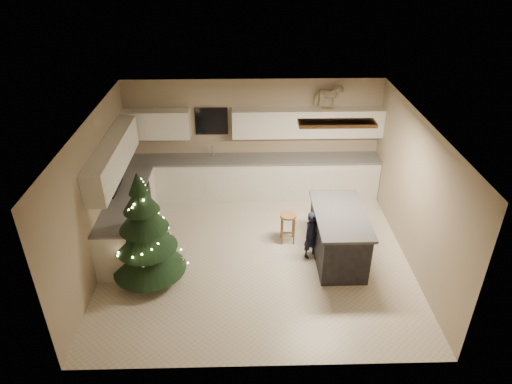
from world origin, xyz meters
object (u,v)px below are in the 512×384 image
(toddler, at_px, (312,235))
(rocking_horse, at_px, (328,97))
(christmas_tree, at_px, (146,237))
(island, at_px, (338,235))
(bar_stool, at_px, (288,221))

(toddler, bearing_deg, rocking_horse, 44.54)
(christmas_tree, height_order, rocking_horse, rocking_horse)
(christmas_tree, relative_size, rocking_horse, 3.27)
(christmas_tree, height_order, toddler, christmas_tree)
(island, xyz_separation_m, christmas_tree, (-3.32, -0.47, 0.36))
(bar_stool, relative_size, rocking_horse, 0.97)
(island, xyz_separation_m, rocking_horse, (0.08, 2.42, 1.78))
(bar_stool, bearing_deg, rocking_horse, 63.61)
(island, height_order, rocking_horse, rocking_horse)
(rocking_horse, bearing_deg, toddler, 153.05)
(bar_stool, bearing_deg, island, -31.39)
(toddler, distance_m, rocking_horse, 3.03)
(toddler, xyz_separation_m, rocking_horse, (0.55, 2.37, 1.80))
(christmas_tree, bearing_deg, bar_stool, 22.12)
(bar_stool, xyz_separation_m, toddler, (0.39, -0.48, 0.01))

